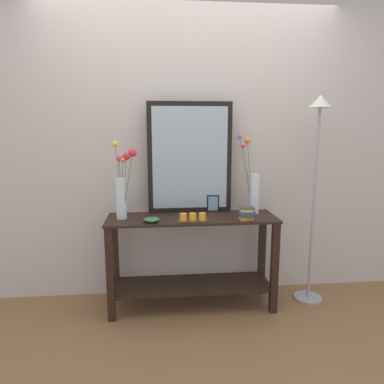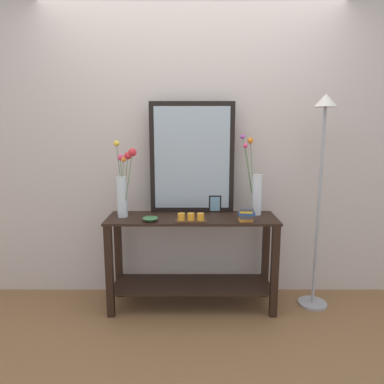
{
  "view_description": "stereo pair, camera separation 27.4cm",
  "coord_description": "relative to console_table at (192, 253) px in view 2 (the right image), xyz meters",
  "views": [
    {
      "loc": [
        -0.27,
        -2.76,
        1.49
      ],
      "look_at": [
        0.0,
        0.0,
        0.98
      ],
      "focal_mm": 32.9,
      "sensor_mm": 36.0,
      "label": 1
    },
    {
      "loc": [
        0.0,
        -2.77,
        1.49
      ],
      "look_at": [
        0.0,
        0.0,
        0.98
      ],
      "focal_mm": 32.9,
      "sensor_mm": 36.0,
      "label": 2
    }
  ],
  "objects": [
    {
      "name": "ground_plane",
      "position": [
        0.0,
        0.0,
        -0.48
      ],
      "size": [
        7.0,
        6.0,
        0.02
      ],
      "primitive_type": "cube",
      "color": "brown"
    },
    {
      "name": "wall_back",
      "position": [
        0.0,
        0.33,
        0.88
      ],
      "size": [
        6.4,
        0.08,
        2.7
      ],
      "primitive_type": "cube",
      "color": "beige",
      "rests_on": "ground"
    },
    {
      "name": "console_table",
      "position": [
        0.0,
        0.0,
        0.0
      ],
      "size": [
        1.37,
        0.42,
        0.77
      ],
      "color": "black",
      "rests_on": "ground"
    },
    {
      "name": "mirror_leaning",
      "position": [
        0.0,
        0.18,
        0.77
      ],
      "size": [
        0.71,
        0.03,
        0.93
      ],
      "color": "black",
      "rests_on": "console_table"
    },
    {
      "name": "tall_vase_left",
      "position": [
        -0.55,
        0.0,
        0.55
      ],
      "size": [
        0.19,
        0.16,
        0.62
      ],
      "color": "silver",
      "rests_on": "console_table"
    },
    {
      "name": "vase_right",
      "position": [
        0.53,
        0.09,
        0.52
      ],
      "size": [
        0.18,
        0.16,
        0.66
      ],
      "color": "silver",
      "rests_on": "console_table"
    },
    {
      "name": "candle_tray",
      "position": [
        -0.01,
        -0.14,
        0.33
      ],
      "size": [
        0.24,
        0.09,
        0.07
      ],
      "color": "#472D1C",
      "rests_on": "console_table"
    },
    {
      "name": "picture_frame_small",
      "position": [
        0.2,
        0.17,
        0.38
      ],
      "size": [
        0.11,
        0.01,
        0.15
      ],
      "color": "black",
      "rests_on": "console_table"
    },
    {
      "name": "decorative_bowl",
      "position": [
        -0.32,
        -0.13,
        0.33
      ],
      "size": [
        0.12,
        0.12,
        0.04
      ],
      "color": "#38703D",
      "rests_on": "console_table"
    },
    {
      "name": "book_stack",
      "position": [
        0.42,
        -0.14,
        0.36
      ],
      "size": [
        0.13,
        0.09,
        0.1
      ],
      "color": "orange",
      "rests_on": "console_table"
    },
    {
      "name": "floor_lamp",
      "position": [
        1.03,
        0.02,
        0.71
      ],
      "size": [
        0.24,
        0.24,
        1.75
      ],
      "color": "#9E9EA3",
      "rests_on": "ground"
    }
  ]
}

